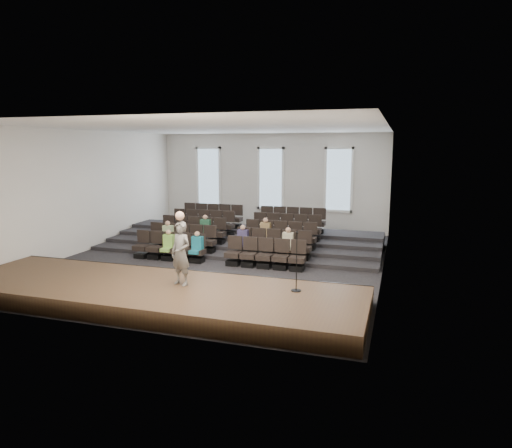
{
  "coord_description": "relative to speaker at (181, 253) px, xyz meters",
  "views": [
    {
      "loc": [
        6.47,
        -15.87,
        4.3
      ],
      "look_at": [
        1.25,
        0.5,
        1.4
      ],
      "focal_mm": 32.0,
      "sensor_mm": 36.0,
      "label": 1
    }
  ],
  "objects": [
    {
      "name": "wall_front",
      "position": [
        -0.75,
        -2.23,
        1.1
      ],
      "size": [
        12.0,
        0.04,
        5.0
      ],
      "primitive_type": "cube",
      "color": "silver",
      "rests_on": "ground"
    },
    {
      "name": "audience",
      "position": [
        -1.03,
        5.24,
        -0.57
      ],
      "size": [
        5.45,
        2.64,
        1.1
      ],
      "color": "#8CCD52",
      "rests_on": "seating_rows"
    },
    {
      "name": "stage",
      "position": [
        -0.75,
        -0.31,
        -1.15
      ],
      "size": [
        11.8,
        3.6,
        0.5
      ],
      "primitive_type": "cube",
      "color": "#3D291A",
      "rests_on": "ground"
    },
    {
      "name": "ceiling",
      "position": [
        -0.75,
        4.79,
        3.61
      ],
      "size": [
        12.0,
        14.0,
        0.02
      ],
      "primitive_type": "cube",
      "color": "white",
      "rests_on": "ground"
    },
    {
      "name": "ground",
      "position": [
        -0.75,
        4.79,
        -1.4
      ],
      "size": [
        14.0,
        14.0,
        0.0
      ],
      "primitive_type": "plane",
      "color": "black",
      "rests_on": "ground"
    },
    {
      "name": "stage_lip",
      "position": [
        -0.75,
        1.46,
        -1.15
      ],
      "size": [
        11.8,
        0.06,
        0.52
      ],
      "primitive_type": "cube",
      "color": "black",
      "rests_on": "ground"
    },
    {
      "name": "mic_stand",
      "position": [
        3.18,
        0.42,
        -0.41
      ],
      "size": [
        0.27,
        0.27,
        1.63
      ],
      "color": "black",
      "rests_on": "stage"
    },
    {
      "name": "seating_rows",
      "position": [
        -0.75,
        6.33,
        -0.71
      ],
      "size": [
        6.8,
        4.7,
        1.67
      ],
      "color": "black",
      "rests_on": "ground"
    },
    {
      "name": "wall_left",
      "position": [
        -6.77,
        4.79,
        1.1
      ],
      "size": [
        0.04,
        14.0,
        5.0
      ],
      "primitive_type": "cube",
      "color": "silver",
      "rests_on": "ground"
    },
    {
      "name": "wall_right",
      "position": [
        5.27,
        4.79,
        1.1
      ],
      "size": [
        0.04,
        14.0,
        5.0
      ],
      "primitive_type": "cube",
      "color": "silver",
      "rests_on": "ground"
    },
    {
      "name": "wall_back",
      "position": [
        -0.75,
        11.81,
        1.1
      ],
      "size": [
        12.0,
        0.04,
        5.0
      ],
      "primitive_type": "cube",
      "color": "silver",
      "rests_on": "ground"
    },
    {
      "name": "windows",
      "position": [
        -0.75,
        11.74,
        1.3
      ],
      "size": [
        8.44,
        0.1,
        3.24
      ],
      "color": "white",
      "rests_on": "wall_back"
    },
    {
      "name": "risers",
      "position": [
        -0.75,
        7.96,
        -1.2
      ],
      "size": [
        11.8,
        4.8,
        0.6
      ],
      "color": "black",
      "rests_on": "ground"
    },
    {
      "name": "speaker",
      "position": [
        0.0,
        0.0,
        0.0
      ],
      "size": [
        0.75,
        0.6,
        1.79
      ],
      "primitive_type": "imported",
      "rotation": [
        0.0,
        0.0,
        -0.3
      ],
      "color": "#62605D",
      "rests_on": "stage"
    }
  ]
}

